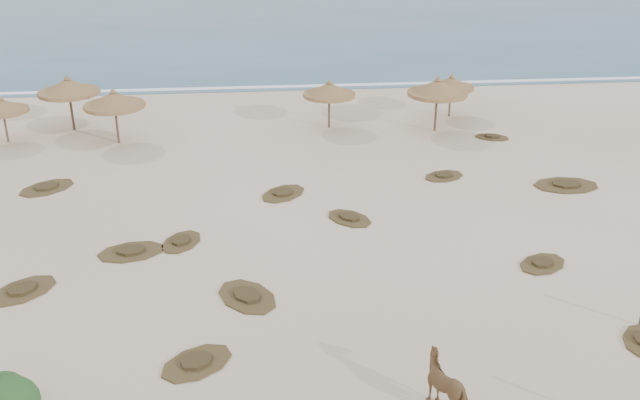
# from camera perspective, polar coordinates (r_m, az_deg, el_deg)

# --- Properties ---
(ground) EXTENTS (160.00, 160.00, 0.00)m
(ground) POSITION_cam_1_polar(r_m,az_deg,el_deg) (22.83, 1.42, -7.78)
(ground) COLOR beige
(ground) RESTS_ON ground
(foam_line) EXTENTS (70.00, 0.60, 0.01)m
(foam_line) POSITION_cam_1_polar(r_m,az_deg,el_deg) (46.91, -2.39, 9.05)
(foam_line) COLOR white
(foam_line) RESTS_ON ground
(palapa_0) EXTENTS (3.31, 3.31, 2.41)m
(palapa_0) POSITION_cam_1_polar(r_m,az_deg,el_deg) (39.24, -24.10, 6.85)
(palapa_0) COLOR brown
(palapa_0) RESTS_ON ground
(palapa_1) EXTENTS (3.23, 3.23, 2.99)m
(palapa_1) POSITION_cam_1_polar(r_m,az_deg,el_deg) (39.91, -19.50, 8.49)
(palapa_1) COLOR brown
(palapa_1) RESTS_ON ground
(palapa_2) EXTENTS (3.16, 3.16, 2.85)m
(palapa_2) POSITION_cam_1_polar(r_m,az_deg,el_deg) (37.08, -16.15, 7.65)
(palapa_2) COLOR brown
(palapa_2) RESTS_ON ground
(palapa_3) EXTENTS (3.31, 3.31, 2.64)m
(palapa_3) POSITION_cam_1_polar(r_m,az_deg,el_deg) (38.14, 0.74, 8.77)
(palapa_3) COLOR brown
(palapa_3) RESTS_ON ground
(palapa_4) EXTENTS (3.90, 3.90, 2.96)m
(palapa_4) POSITION_cam_1_polar(r_m,az_deg,el_deg) (38.04, 9.38, 8.80)
(palapa_4) COLOR brown
(palapa_4) RESTS_ON ground
(palapa_5) EXTENTS (3.11, 3.11, 2.43)m
(palapa_5) POSITION_cam_1_polar(r_m,az_deg,el_deg) (40.84, 10.46, 9.16)
(palapa_5) COLOR brown
(palapa_5) RESTS_ON ground
(horse) EXTENTS (1.50, 1.78, 1.38)m
(horse) POSITION_cam_1_polar(r_m,az_deg,el_deg) (18.44, 10.31, -14.32)
(horse) COLOR brown
(horse) RESTS_ON ground
(scrub_0) EXTENTS (2.64, 2.64, 0.16)m
(scrub_0) POSITION_cam_1_polar(r_m,az_deg,el_deg) (25.00, -22.69, -6.66)
(scrub_0) COLOR brown
(scrub_0) RESTS_ON ground
(scrub_1) EXTENTS (2.68, 2.09, 0.16)m
(scrub_1) POSITION_cam_1_polar(r_m,az_deg,el_deg) (26.28, -14.87, -3.99)
(scrub_1) COLOR brown
(scrub_1) RESTS_ON ground
(scrub_2) EXTENTS (1.93, 2.27, 0.16)m
(scrub_2) POSITION_cam_1_polar(r_m,az_deg,el_deg) (26.58, -11.03, -3.28)
(scrub_2) COLOR brown
(scrub_2) RESTS_ON ground
(scrub_3) EXTENTS (2.28, 2.38, 0.16)m
(scrub_3) POSITION_cam_1_polar(r_m,az_deg,el_deg) (27.92, 2.36, -1.45)
(scrub_3) COLOR brown
(scrub_3) RESTS_ON ground
(scrub_4) EXTENTS (2.30, 2.11, 0.16)m
(scrub_4) POSITION_cam_1_polar(r_m,az_deg,el_deg) (25.79, 17.36, -4.87)
(scrub_4) COLOR brown
(scrub_4) RESTS_ON ground
(scrub_5) EXTENTS (2.88, 1.88, 0.16)m
(scrub_5) POSITION_cam_1_polar(r_m,az_deg,el_deg) (32.78, 19.08, 1.15)
(scrub_5) COLOR brown
(scrub_5) RESTS_ON ground
(scrub_6) EXTENTS (2.85, 2.81, 0.16)m
(scrub_6) POSITION_cam_1_polar(r_m,az_deg,el_deg) (32.90, -21.01, 0.94)
(scrub_6) COLOR brown
(scrub_6) RESTS_ON ground
(scrub_7) EXTENTS (2.27, 1.93, 0.16)m
(scrub_7) POSITION_cam_1_polar(r_m,az_deg,el_deg) (32.45, 9.88, 1.93)
(scrub_7) COLOR brown
(scrub_7) RESTS_ON ground
(scrub_9) EXTENTS (2.60, 2.87, 0.16)m
(scrub_9) POSITION_cam_1_polar(r_m,az_deg,el_deg) (22.89, -5.84, -7.67)
(scrub_9) COLOR brown
(scrub_9) RESTS_ON ground
(scrub_10) EXTENTS (2.04, 1.72, 0.16)m
(scrub_10) POSITION_cam_1_polar(r_m,az_deg,el_deg) (38.08, 13.60, 4.92)
(scrub_10) COLOR brown
(scrub_10) RESTS_ON ground
(scrub_11) EXTENTS (2.54, 2.39, 0.16)m
(scrub_11) POSITION_cam_1_polar(r_m,az_deg,el_deg) (20.22, -9.83, -12.68)
(scrub_11) COLOR brown
(scrub_11) RESTS_ON ground
(scrub_13) EXTENTS (2.59, 2.63, 0.16)m
(scrub_13) POSITION_cam_1_polar(r_m,az_deg,el_deg) (30.18, -2.97, 0.55)
(scrub_13) COLOR brown
(scrub_13) RESTS_ON ground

